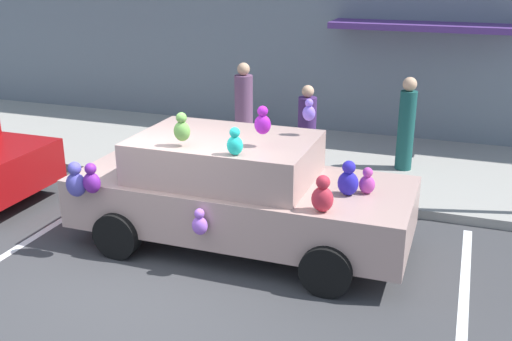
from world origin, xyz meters
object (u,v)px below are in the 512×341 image
Objects in this scene: pedestrian_near_shopfront at (307,139)px; pedestrian_by_lamp at (244,109)px; pedestrian_walking_past at (406,126)px; plush_covered_car at (237,191)px; teddy_bear_on_sidewalk at (192,147)px.

pedestrian_by_lamp reaches higher than pedestrian_near_shopfront.
pedestrian_near_shopfront reaches higher than pedestrian_walking_past.
plush_covered_car reaches higher than pedestrian_walking_past.
pedestrian_walking_past is at bearing 62.86° from plush_covered_car.
pedestrian_walking_past is (1.49, 1.34, 0.01)m from pedestrian_near_shopfront.
plush_covered_car reaches higher than pedestrian_near_shopfront.
plush_covered_car is 3.13m from teddy_bear_on_sidewalk.
pedestrian_by_lamp is (0.52, 1.36, 0.45)m from teddy_bear_on_sidewalk.
pedestrian_by_lamp is (-1.36, 3.85, 0.15)m from plush_covered_car.
pedestrian_near_shopfront is 2.00m from pedestrian_walking_past.
pedestrian_walking_past is (3.73, 1.13, 0.46)m from teddy_bear_on_sidewalk.
pedestrian_by_lamp is (-3.21, 0.23, -0.01)m from pedestrian_walking_past.
teddy_bear_on_sidewalk is 0.45× the size of pedestrian_walking_past.
teddy_bear_on_sidewalk is at bearing 127.04° from plush_covered_car.
pedestrian_near_shopfront is 0.98× the size of pedestrian_by_lamp.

